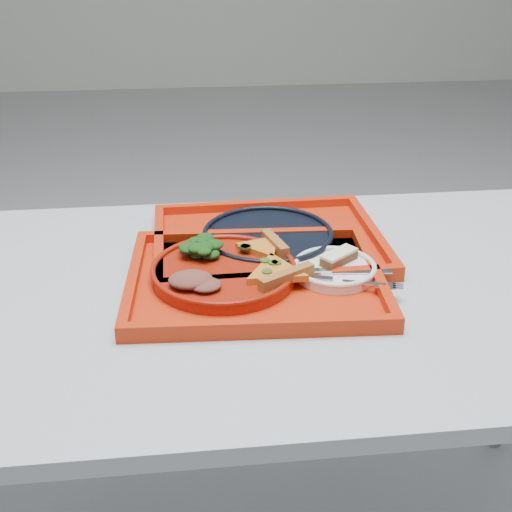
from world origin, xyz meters
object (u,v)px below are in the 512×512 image
(tray_main, at_px, (255,281))
(dinner_plate, at_px, (224,273))
(tray_far, at_px, (268,244))
(navy_plate, at_px, (268,238))
(dessert_bar, at_px, (339,257))

(tray_main, height_order, dinner_plate, dinner_plate)
(dinner_plate, bearing_deg, tray_far, 55.10)
(dinner_plate, xyz_separation_m, navy_plate, (0.10, 0.14, -0.00))
(tray_far, height_order, dessert_bar, dessert_bar)
(dinner_plate, height_order, navy_plate, dinner_plate)
(tray_far, relative_size, navy_plate, 1.73)
(tray_far, height_order, dinner_plate, dinner_plate)
(tray_main, xyz_separation_m, tray_far, (0.04, 0.15, 0.00))
(tray_main, distance_m, tray_far, 0.16)
(navy_plate, xyz_separation_m, dessert_bar, (0.11, -0.13, 0.02))
(navy_plate, bearing_deg, dessert_bar, -48.76)
(navy_plate, distance_m, dessert_bar, 0.17)
(navy_plate, height_order, dessert_bar, dessert_bar)
(tray_main, relative_size, dessert_bar, 5.83)
(tray_main, distance_m, navy_plate, 0.16)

